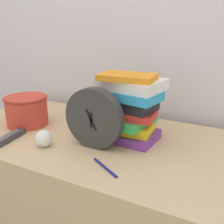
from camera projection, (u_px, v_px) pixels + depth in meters
The scene contains 8 objects.
wall_back at pixel (133, 25), 1.29m from camera, with size 6.00×0.04×2.40m.
desk at pixel (94, 211), 1.21m from camera, with size 1.27×0.65×0.76m.
desk_clock at pixel (94, 118), 0.95m from camera, with size 0.23×0.04×0.23m.
book_stack at pixel (129, 107), 1.02m from camera, with size 0.26×0.23×0.27m.
basket at pixel (27, 109), 1.19m from camera, with size 0.19×0.19×0.13m.
tv_remote at pixel (7, 138), 1.04m from camera, with size 0.06×0.18×0.02m.
crumpled_paper_ball at pixel (44, 139), 0.98m from camera, with size 0.06×0.06×0.06m.
pen at pixel (105, 167), 0.84m from camera, with size 0.12×0.07×0.01m.
Camera 1 is at (0.54, -0.53, 1.20)m, focal length 42.00 mm.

